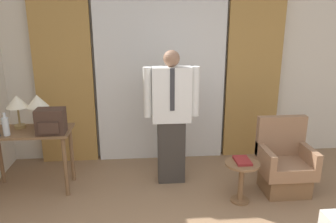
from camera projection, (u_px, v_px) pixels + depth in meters
wall_back at (160, 71)px, 4.92m from camera, size 10.00×0.06×2.70m
curtain_sheer_center at (161, 76)px, 4.82m from camera, size 1.89×0.06×2.58m
curtain_drape_left at (64, 78)px, 4.70m from camera, size 0.82×0.06×2.58m
curtain_drape_right at (253, 75)px, 4.93m from camera, size 0.82×0.06×2.58m
desk at (29, 141)px, 4.05m from camera, size 1.04×0.52×0.80m
table_lamp_left at (17, 103)px, 4.01m from camera, size 0.27×0.27×0.42m
table_lamp_right at (37, 103)px, 4.03m from camera, size 0.27×0.27×0.42m
bottle_near_edge at (6, 126)px, 3.81m from camera, size 0.07×0.07×0.28m
backpack at (51, 121)px, 3.87m from camera, size 0.33×0.24×0.30m
person at (171, 114)px, 4.18m from camera, size 0.71×0.23×1.75m
armchair at (284, 165)px, 4.11m from camera, size 0.63×0.54×0.93m
side_table at (241, 175)px, 3.85m from camera, size 0.41×0.41×0.51m
book at (242, 161)px, 3.82m from camera, size 0.17×0.26×0.03m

